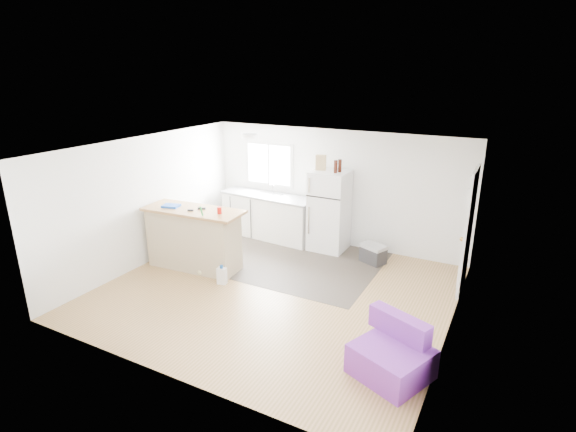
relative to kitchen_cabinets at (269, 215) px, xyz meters
The scene contains 19 objects.
room 2.67m from the kitchen_cabinets, 57.24° to the right, with size 5.51×5.01×2.41m.
vinyl_zone 1.24m from the kitchen_cabinets, 53.86° to the right, with size 4.05×2.50×0.00m, color #38312A.
window 1.12m from the kitchen_cabinets, 115.92° to the left, with size 1.18×0.06×0.98m.
interior_door 4.20m from the kitchen_cabinets, ahead, with size 0.11×0.92×2.10m.
ceiling_fixture 2.12m from the kitchen_cabinets, 78.61° to the right, with size 0.30×0.30×0.07m, color white.
kitchen_cabinets is the anchor object (origin of this frame).
peninsula 2.06m from the kitchen_cabinets, 101.39° to the right, with size 1.90×0.84×1.14m.
refrigerator 1.47m from the kitchen_cabinets, ahead, with size 0.72×0.69×1.63m.
cooler 2.50m from the kitchen_cabinets, ahead, with size 0.56×0.48×0.36m.
purple_seat 4.98m from the kitchen_cabinets, 42.22° to the right, with size 1.05×1.05×0.68m.
cleaner_jug 2.42m from the kitchen_cabinets, 79.43° to the right, with size 0.18×0.14×0.35m.
mop 2.22m from the kitchen_cabinets, 91.68° to the right, with size 0.25×0.37×1.32m.
red_cup 2.14m from the kitchen_cabinets, 84.45° to the right, with size 0.08×0.08×0.12m, color red.
blue_tray 2.35m from the kitchen_cabinets, 111.57° to the right, with size 0.30×0.22×0.04m, color blue.
tool_a 2.07m from the kitchen_cabinets, 97.03° to the right, with size 0.14×0.05×0.03m, color black.
tool_b 2.25m from the kitchen_cabinets, 99.44° to the right, with size 0.10×0.04×0.03m, color black.
cardboard_box 1.79m from the kitchen_cabinets, ahead, with size 0.20×0.10×0.30m, color tan.
bottle_left 2.04m from the kitchen_cabinets, ahead, with size 0.07×0.07×0.25m, color #37130A.
bottle_right 2.07m from the kitchen_cabinets, ahead, with size 0.07×0.07×0.25m, color #37130A.
Camera 1 is at (3.34, -5.85, 3.56)m, focal length 28.00 mm.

